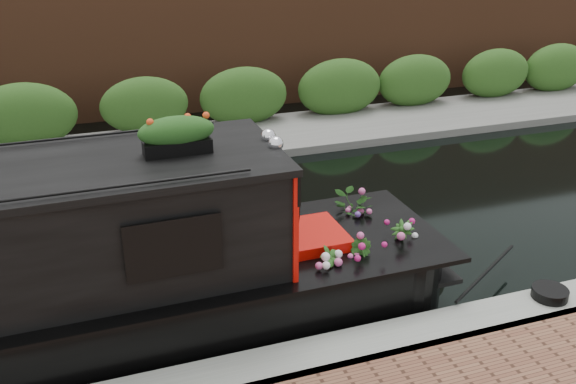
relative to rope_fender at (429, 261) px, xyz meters
name	(u,v)px	position (x,y,z in m)	size (l,w,h in m)	color
ground	(193,244)	(-2.89, 1.86, -0.17)	(80.00, 80.00, 0.00)	black
far_bank_path	(152,152)	(-2.89, 6.06, -0.17)	(40.00, 2.40, 0.34)	slate
far_hedge	(146,139)	(-2.89, 6.96, -0.17)	(40.00, 1.10, 2.80)	#2C561C
far_brick_wall	(134,113)	(-2.89, 9.06, -0.17)	(40.00, 1.00, 8.00)	brown
rope_fender	(429,261)	(0.00, 0.00, 0.00)	(0.35, 0.35, 0.33)	brown
coiled_mooring_rope	(550,293)	(0.84, -1.37, 0.14)	(0.43, 0.43, 0.12)	black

